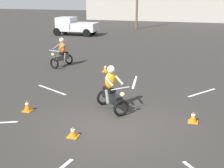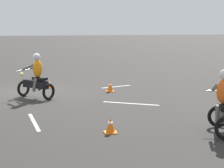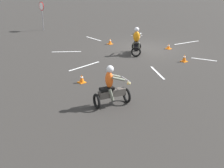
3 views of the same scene
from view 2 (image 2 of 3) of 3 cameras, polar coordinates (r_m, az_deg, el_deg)
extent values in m
plane|color=#2D2B28|center=(17.69, -11.09, -1.07)|extent=(120.00, 120.00, 0.00)
torus|color=black|center=(16.77, -11.48, -0.56)|extent=(0.50, 0.49, 0.60)
torus|color=black|center=(15.85, -8.28, -1.00)|extent=(0.50, 0.49, 0.60)
cube|color=black|center=(16.27, -9.95, -0.01)|extent=(0.95, 0.95, 0.28)
cube|color=black|center=(16.09, -9.42, 0.70)|extent=(0.58, 0.58, 0.10)
cylinder|color=silver|center=(16.64, -11.44, 1.80)|extent=(0.52, 0.52, 0.04)
sphere|color=#F2E08C|center=(16.76, -11.72, 1.22)|extent=(0.23, 0.23, 0.16)
ellipsoid|color=orange|center=(16.11, -9.70, 1.99)|extent=(0.48, 0.48, 0.64)
cylinder|color=slate|center=(16.46, -9.95, 2.30)|extent=(0.45, 0.45, 0.27)
cylinder|color=slate|center=(16.18, -10.96, 2.17)|extent=(0.45, 0.45, 0.27)
cylinder|color=slate|center=(16.30, -9.35, 0.02)|extent=(0.26, 0.26, 0.51)
cylinder|color=slate|center=(16.10, -10.05, -0.10)|extent=(0.26, 0.26, 0.51)
sphere|color=silver|center=(16.10, -9.84, 3.49)|extent=(0.40, 0.40, 0.28)
torus|color=black|center=(12.09, 13.76, -4.13)|extent=(0.61, 0.25, 0.60)
cube|color=#4C4742|center=(11.42, 14.28, -3.76)|extent=(0.51, 1.12, 0.28)
cylinder|color=silver|center=(11.91, 13.91, -0.89)|extent=(0.69, 0.21, 0.04)
sphere|color=#F2E08C|center=(12.07, 13.79, -1.64)|extent=(0.20, 0.20, 0.16)
cylinder|color=slate|center=(11.45, 13.27, -0.48)|extent=(0.23, 0.55, 0.27)
cylinder|color=slate|center=(11.30, 13.66, -3.87)|extent=(0.18, 0.27, 0.51)
cube|color=orange|center=(18.75, -8.28, -0.41)|extent=(0.32, 0.32, 0.03)
cone|color=orange|center=(18.72, -8.29, 0.08)|extent=(0.24, 0.24, 0.30)
cylinder|color=white|center=(18.72, -8.29, 0.21)|extent=(0.13, 0.13, 0.05)
cube|color=orange|center=(17.50, -0.25, -0.96)|extent=(0.32, 0.32, 0.03)
cone|color=orange|center=(17.46, -0.26, -0.28)|extent=(0.24, 0.24, 0.39)
cylinder|color=white|center=(17.46, -0.26, -0.09)|extent=(0.13, 0.13, 0.05)
cube|color=orange|center=(11.23, -0.21, -6.35)|extent=(0.32, 0.32, 0.03)
cone|color=orange|center=(11.18, -0.21, -5.37)|extent=(0.24, 0.24, 0.36)
cylinder|color=white|center=(11.17, -0.21, -5.10)|extent=(0.13, 0.13, 0.05)
cube|color=silver|center=(12.58, -10.14, -4.91)|extent=(0.37, 2.18, 0.01)
cube|color=silver|center=(15.08, 2.46, -2.55)|extent=(1.82, 1.05, 0.01)
cube|color=silver|center=(18.79, 0.56, -0.34)|extent=(1.37, 0.67, 0.01)
cube|color=silver|center=(21.01, -9.16, 0.49)|extent=(0.51, 2.16, 0.01)
camera|label=1|loc=(26.57, -16.47, 10.95)|focal=50.00mm
camera|label=3|loc=(13.63, 69.04, 13.16)|focal=50.00mm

